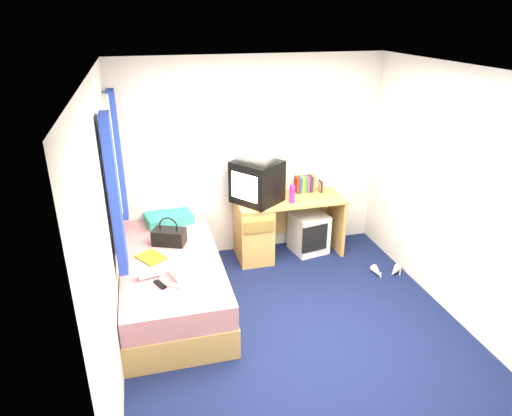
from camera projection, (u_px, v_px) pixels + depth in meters
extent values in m
plane|color=#0C1438|center=(294.00, 327.00, 4.44)|extent=(3.40, 3.40, 0.00)
plane|color=white|center=(305.00, 72.00, 3.49)|extent=(3.40, 3.40, 0.00)
plane|color=silver|center=(252.00, 158.00, 5.47)|extent=(3.20, 0.00, 3.20)
plane|color=silver|center=(404.00, 340.00, 2.45)|extent=(3.20, 0.00, 3.20)
plane|color=silver|center=(107.00, 235.00, 3.60)|extent=(0.00, 3.40, 3.40)
plane|color=silver|center=(458.00, 197.00, 4.33)|extent=(0.00, 3.40, 3.40)
cube|color=tan|center=(173.00, 290.00, 4.75)|extent=(1.00, 2.00, 0.30)
cube|color=olive|center=(228.00, 305.00, 4.50)|extent=(0.02, 0.70, 0.18)
cube|color=silver|center=(171.00, 268.00, 4.64)|extent=(0.98, 1.98, 0.24)
cube|color=#1A5AA9|center=(169.00, 218.00, 5.34)|extent=(0.58, 0.43, 0.11)
cube|color=tan|center=(289.00, 200.00, 5.50)|extent=(1.30, 0.55, 0.03)
cube|color=tan|center=(253.00, 232.00, 5.54)|extent=(0.40, 0.52, 0.72)
cube|color=tan|center=(336.00, 222.00, 5.79)|extent=(0.04, 0.52, 0.72)
cube|color=tan|center=(301.00, 211.00, 5.89)|extent=(0.78, 0.03, 0.55)
cube|color=silver|center=(309.00, 233.00, 5.76)|extent=(0.47, 0.47, 0.51)
cube|color=black|center=(257.00, 182.00, 5.32)|extent=(0.67, 0.67, 0.49)
cube|color=beige|center=(244.00, 187.00, 5.16)|extent=(0.24, 0.31, 0.31)
cube|color=#B2B2B4|center=(257.00, 158.00, 5.21)|extent=(0.47, 0.47, 0.07)
cube|color=maroon|center=(297.00, 185.00, 5.65)|extent=(0.03, 0.13, 0.20)
cube|color=navy|center=(299.00, 184.00, 5.66)|extent=(0.03, 0.13, 0.20)
cube|color=gold|center=(302.00, 184.00, 5.66)|extent=(0.03, 0.13, 0.20)
cube|color=#337F33|center=(305.00, 184.00, 5.67)|extent=(0.03, 0.13, 0.20)
cube|color=#7F337F|center=(307.00, 184.00, 5.68)|extent=(0.03, 0.13, 0.20)
cube|color=#262626|center=(310.00, 183.00, 5.69)|extent=(0.03, 0.13, 0.20)
cube|color=#B26633|center=(313.00, 183.00, 5.70)|extent=(0.03, 0.13, 0.20)
cube|color=black|center=(320.00, 186.00, 5.68)|extent=(0.03, 0.12, 0.14)
cylinder|color=#F12285|center=(292.00, 195.00, 5.33)|extent=(0.08, 0.08, 0.20)
cylinder|color=silver|center=(283.00, 193.00, 5.44)|extent=(0.04, 0.04, 0.16)
cube|color=black|center=(169.00, 237.00, 4.84)|extent=(0.38, 0.30, 0.17)
torus|color=black|center=(168.00, 226.00, 4.79)|extent=(0.20, 0.09, 0.20)
cube|color=white|center=(186.00, 271.00, 4.28)|extent=(0.33, 0.30, 0.09)
cube|color=yellow|center=(151.00, 257.00, 4.59)|extent=(0.33, 0.35, 0.01)
cylinder|color=silver|center=(149.00, 275.00, 4.23)|extent=(0.21, 0.11, 0.07)
cube|color=gold|center=(172.00, 285.00, 4.13)|extent=(0.21, 0.18, 0.01)
cube|color=black|center=(160.00, 284.00, 4.13)|extent=(0.11, 0.17, 0.02)
cube|color=silver|center=(110.00, 170.00, 4.30)|extent=(0.02, 0.90, 1.10)
cube|color=white|center=(103.00, 107.00, 4.07)|extent=(0.06, 1.06, 0.08)
cube|color=white|center=(119.00, 226.00, 4.54)|extent=(0.06, 1.06, 0.08)
cube|color=navy|center=(114.00, 197.00, 3.81)|extent=(0.08, 0.24, 1.40)
cube|color=navy|center=(118.00, 157.00, 4.86)|extent=(0.08, 0.24, 1.40)
cone|color=beige|center=(378.00, 273.00, 5.28)|extent=(0.10, 0.23, 0.09)
cone|color=beige|center=(395.00, 271.00, 5.31)|extent=(0.23, 0.21, 0.09)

